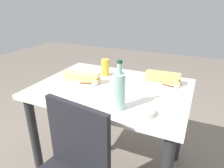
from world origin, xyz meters
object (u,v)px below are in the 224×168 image
(baguette_sandwich_far, at_px, (163,77))
(beer_glass, at_px, (105,67))
(baguette_sandwich_near, at_px, (82,76))
(knife_far, at_px, (163,84))
(plate_near, at_px, (82,81))
(olive_bowl, at_px, (145,112))
(knife_near, at_px, (80,83))
(dining_table, at_px, (112,103))
(water_bottle, at_px, (119,91))
(plate_far, at_px, (162,83))

(baguette_sandwich_far, distance_m, beer_glass, 0.44)
(baguette_sandwich_near, relative_size, baguette_sandwich_far, 1.10)
(knife_far, bearing_deg, plate_near, 16.25)
(plate_near, height_order, olive_bowl, olive_bowl)
(baguette_sandwich_near, height_order, knife_near, baguette_sandwich_near)
(dining_table, height_order, knife_near, knife_near)
(plate_near, bearing_deg, beer_glass, -113.74)
(plate_near, height_order, beer_glass, beer_glass)
(baguette_sandwich_near, relative_size, beer_glass, 2.06)
(water_bottle, bearing_deg, baguette_sandwich_far, -107.45)
(plate_near, height_order, baguette_sandwich_far, baguette_sandwich_far)
(beer_glass, relative_size, olive_bowl, 1.26)
(plate_near, xyz_separation_m, baguette_sandwich_near, (0.00, 0.00, 0.04))
(beer_glass, distance_m, olive_bowl, 0.63)
(knife_far, bearing_deg, olive_bowl, 88.56)
(plate_near, distance_m, baguette_sandwich_far, 0.58)
(dining_table, relative_size, plate_near, 4.04)
(dining_table, xyz_separation_m, knife_far, (-0.32, -0.14, 0.14))
(dining_table, height_order, olive_bowl, olive_bowl)
(baguette_sandwich_near, bearing_deg, baguette_sandwich_far, -157.65)
(baguette_sandwich_far, xyz_separation_m, beer_glass, (0.44, 0.02, 0.02))
(plate_far, bearing_deg, beer_glass, 2.13)
(plate_far, xyz_separation_m, baguette_sandwich_far, (-0.00, 0.00, 0.04))
(plate_far, height_order, beer_glass, beer_glass)
(baguette_sandwich_near, distance_m, beer_glass, 0.22)
(beer_glass, bearing_deg, baguette_sandwich_near, 66.26)
(plate_near, bearing_deg, olive_bowl, 155.64)
(olive_bowl, bearing_deg, knife_far, -91.44)
(knife_near, bearing_deg, plate_far, -151.92)
(plate_far, distance_m, olive_bowl, 0.46)
(dining_table, height_order, water_bottle, water_bottle)
(plate_far, relative_size, beer_glass, 1.97)
(dining_table, xyz_separation_m, baguette_sandwich_near, (0.23, 0.02, 0.17))
(water_bottle, distance_m, olive_bowl, 0.18)
(plate_near, xyz_separation_m, water_bottle, (-0.39, 0.24, 0.10))
(baguette_sandwich_near, relative_size, water_bottle, 0.96)
(baguette_sandwich_far, height_order, olive_bowl, baguette_sandwich_far)
(beer_glass, bearing_deg, plate_far, -177.87)
(plate_far, bearing_deg, knife_near, 28.08)
(baguette_sandwich_far, distance_m, olive_bowl, 0.46)
(knife_far, bearing_deg, plate_far, -77.14)
(knife_near, relative_size, olive_bowl, 1.71)
(baguette_sandwich_near, xyz_separation_m, baguette_sandwich_far, (-0.53, -0.22, 0.00))
(knife_near, distance_m, water_bottle, 0.42)
(dining_table, xyz_separation_m, baguette_sandwich_far, (-0.30, -0.20, 0.17))
(baguette_sandwich_far, xyz_separation_m, olive_bowl, (-0.00, 0.46, -0.03))
(knife_near, xyz_separation_m, water_bottle, (-0.37, 0.19, 0.09))
(plate_far, bearing_deg, dining_table, 33.34)
(plate_far, height_order, water_bottle, water_bottle)
(baguette_sandwich_near, relative_size, knife_near, 1.51)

